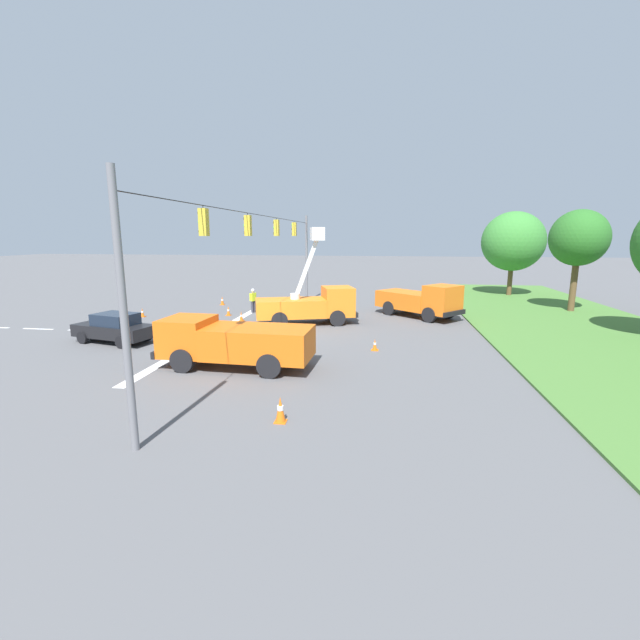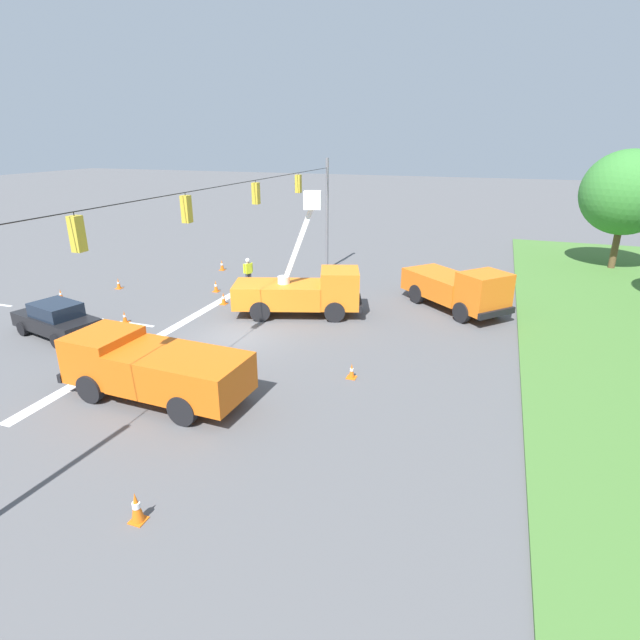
# 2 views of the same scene
# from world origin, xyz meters

# --- Properties ---
(ground_plane) EXTENTS (200.00, 200.00, 0.00)m
(ground_plane) POSITION_xyz_m (0.00, 0.00, 0.00)
(ground_plane) COLOR #565659
(grass_verge) EXTENTS (56.00, 12.00, 0.10)m
(grass_verge) POSITION_xyz_m (0.00, 18.00, 0.05)
(grass_verge) COLOR #477533
(grass_verge) RESTS_ON ground
(lane_markings) EXTENTS (17.60, 15.25, 0.01)m
(lane_markings) POSITION_xyz_m (0.00, -4.74, 0.00)
(lane_markings) COLOR silver
(lane_markings) RESTS_ON ground
(signal_gantry) EXTENTS (26.20, 0.33, 7.20)m
(signal_gantry) POSITION_xyz_m (-0.03, -0.00, 4.58)
(signal_gantry) COLOR slate
(signal_gantry) RESTS_ON ground
(tree_far_west) EXTENTS (5.35, 5.60, 7.76)m
(tree_far_west) POSITION_xyz_m (-19.48, 18.18, 5.05)
(tree_far_west) COLOR brown
(tree_far_west) RESTS_ON ground
(tree_west) EXTENTS (4.28, 3.91, 7.42)m
(tree_west) POSITION_xyz_m (-10.94, 20.23, 5.37)
(tree_west) COLOR brown
(tree_west) RESTS_ON ground
(utility_truck_bucket_lift) EXTENTS (4.05, 6.70, 6.07)m
(utility_truck_bucket_lift) POSITION_xyz_m (-3.96, 1.81, 1.32)
(utility_truck_bucket_lift) COLOR orange
(utility_truck_bucket_lift) RESTS_ON ground
(utility_truck_support_near) EXTENTS (2.63, 6.64, 2.09)m
(utility_truck_support_near) POSITION_xyz_m (5.69, 0.14, 1.16)
(utility_truck_support_near) COLOR orange
(utility_truck_support_near) RESTS_ON ground
(utility_truck_support_far) EXTENTS (5.75, 5.98, 2.37)m
(utility_truck_support_far) POSITION_xyz_m (-7.24, 9.02, 1.18)
(utility_truck_support_far) COLOR orange
(utility_truck_support_far) RESTS_ON ground
(sedan_black) EXTENTS (2.71, 4.59, 1.56)m
(sedan_black) POSITION_xyz_m (2.36, -7.57, 0.79)
(sedan_black) COLOR black
(sedan_black) RESTS_ON ground
(road_worker) EXTENTS (0.58, 0.40, 1.77)m
(road_worker) POSITION_xyz_m (-7.41, -3.01, 1.00)
(road_worker) COLOR #383842
(road_worker) RESTS_ON ground
(traffic_cone_foreground_left) EXTENTS (0.36, 0.36, 0.63)m
(traffic_cone_foreground_left) POSITION_xyz_m (-4.60, -10.14, 0.30)
(traffic_cone_foreground_left) COLOR orange
(traffic_cone_foreground_left) RESTS_ON ground
(traffic_cone_foreground_right) EXTENTS (0.36, 0.36, 0.80)m
(traffic_cone_foreground_right) POSITION_xyz_m (10.79, 3.39, 0.40)
(traffic_cone_foreground_right) COLOR orange
(traffic_cone_foreground_right) RESTS_ON ground
(traffic_cone_mid_left) EXTENTS (0.36, 0.36, 0.66)m
(traffic_cone_mid_left) POSITION_xyz_m (-5.97, -4.40, 0.32)
(traffic_cone_mid_left) COLOR orange
(traffic_cone_mid_left) RESTS_ON ground
(traffic_cone_mid_right) EXTENTS (0.36, 0.36, 0.79)m
(traffic_cone_mid_right) POSITION_xyz_m (-6.93, 3.39, 0.39)
(traffic_cone_mid_right) COLOR orange
(traffic_cone_mid_right) RESTS_ON ground
(traffic_cone_near_bucket) EXTENTS (0.36, 0.36, 0.58)m
(traffic_cone_near_bucket) POSITION_xyz_m (2.03, 6.06, 0.27)
(traffic_cone_near_bucket) COLOR orange
(traffic_cone_near_bucket) RESTS_ON ground
(traffic_cone_lane_edge_a) EXTENTS (0.36, 0.36, 0.66)m
(traffic_cone_lane_edge_a) POSITION_xyz_m (-0.35, -10.35, 0.32)
(traffic_cone_lane_edge_a) COLOR orange
(traffic_cone_lane_edge_a) RESTS_ON ground
(traffic_cone_lane_edge_b) EXTENTS (0.36, 0.36, 0.66)m
(traffic_cone_lane_edge_b) POSITION_xyz_m (-4.08, -2.82, 0.32)
(traffic_cone_lane_edge_b) COLOR orange
(traffic_cone_lane_edge_b) RESTS_ON ground
(traffic_cone_far_left) EXTENTS (0.36, 0.36, 0.61)m
(traffic_cone_far_left) POSITION_xyz_m (-1.77, -11.63, 0.29)
(traffic_cone_far_left) COLOR orange
(traffic_cone_far_left) RESTS_ON ground
(traffic_cone_far_right) EXTENTS (0.36, 0.36, 0.59)m
(traffic_cone_far_right) POSITION_xyz_m (-0.00, -5.90, 0.28)
(traffic_cone_far_right) COLOR orange
(traffic_cone_far_right) RESTS_ON ground
(traffic_cone_centre_line) EXTENTS (0.36, 0.36, 0.71)m
(traffic_cone_centre_line) POSITION_xyz_m (-10.45, -6.56, 0.35)
(traffic_cone_centre_line) COLOR orange
(traffic_cone_centre_line) RESTS_ON ground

